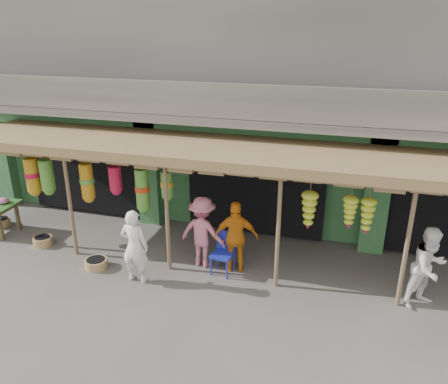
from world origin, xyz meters
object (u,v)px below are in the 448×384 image
(person_front, at_px, (135,246))
(person_shopper, at_px, (203,232))
(person_right, at_px, (429,268))
(blue_chair, at_px, (224,250))
(person_vendor, at_px, (236,237))

(person_front, bearing_deg, person_shopper, -138.48)
(person_right, bearing_deg, blue_chair, 138.61)
(person_vendor, bearing_deg, person_right, 163.58)
(person_right, bearing_deg, person_front, 147.84)
(person_right, bearing_deg, person_shopper, 137.34)
(blue_chair, height_order, person_vendor, person_vendor)
(blue_chair, xyz_separation_m, person_vendor, (0.25, 0.11, 0.31))
(person_shopper, bearing_deg, person_vendor, -173.02)
(blue_chair, relative_size, person_front, 0.57)
(blue_chair, xyz_separation_m, person_right, (4.24, -0.09, 0.31))
(person_front, bearing_deg, person_right, -171.78)
(person_right, distance_m, person_shopper, 4.80)
(blue_chair, bearing_deg, person_shopper, 175.50)
(person_front, relative_size, person_shopper, 0.99)
(person_front, bearing_deg, blue_chair, -151.66)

